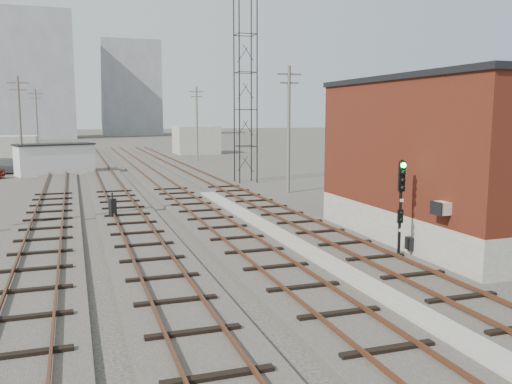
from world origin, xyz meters
name	(u,v)px	position (x,y,z in m)	size (l,w,h in m)	color
ground	(143,160)	(0.00, 60.00, 0.00)	(320.00, 320.00, 0.00)	#282621
track_right	(200,177)	(2.50, 39.00, 0.11)	(3.20, 90.00, 0.39)	#332D28
track_mid_right	(155,179)	(-1.50, 39.00, 0.11)	(3.20, 90.00, 0.39)	#332D28
track_mid_left	(107,180)	(-5.50, 39.00, 0.11)	(3.20, 90.00, 0.39)	#332D28
track_left	(57,182)	(-9.50, 39.00, 0.11)	(3.20, 90.00, 0.39)	#332D28
platform_curb	(281,238)	(0.50, 14.00, 0.13)	(0.90, 28.00, 0.26)	gray
brick_building	(446,159)	(7.50, 12.00, 3.63)	(6.54, 12.20, 7.22)	gray
lattice_tower	(245,91)	(5.50, 35.00, 7.50)	(1.60, 1.60, 15.00)	black
utility_pole_left_b	(20,124)	(-12.50, 45.00, 4.80)	(1.80, 0.24, 9.00)	#595147
utility_pole_left_c	(37,121)	(-12.50, 70.00, 4.80)	(1.80, 0.24, 9.00)	#595147
utility_pole_right_a	(289,126)	(6.50, 28.00, 4.80)	(1.80, 0.24, 9.00)	#595147
utility_pole_right_b	(197,121)	(6.50, 58.00, 4.80)	(1.80, 0.24, 9.00)	#595147
apartment_left	(26,76)	(-18.00, 135.00, 15.00)	(22.00, 14.00, 30.00)	gray
apartment_right	(131,89)	(8.00, 150.00, 13.00)	(16.00, 12.00, 26.00)	gray
shed_left	(0,150)	(-16.00, 60.00, 1.60)	(8.00, 5.00, 3.20)	gray
shed_right	(196,140)	(9.00, 70.00, 2.00)	(6.00, 6.00, 4.00)	gray
signal_mast	(401,202)	(3.70, 9.64, 2.25)	(0.40, 0.41, 3.87)	gray
switch_stand	(113,208)	(-6.26, 21.37, 0.65)	(0.42, 0.42, 1.38)	black
site_trailer	(55,159)	(-9.78, 46.13, 1.48)	(7.53, 4.88, 2.93)	silver
car_silver	(25,164)	(-12.72, 51.05, 0.68)	(1.45, 4.15, 1.37)	#A3A5AA
car_grey	(8,166)	(-14.08, 48.57, 0.76)	(2.12, 5.20, 1.51)	slate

